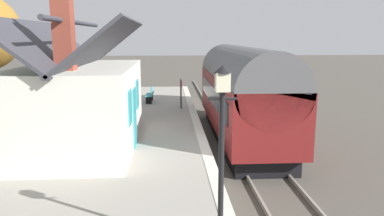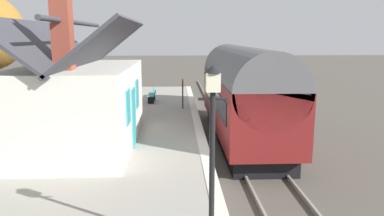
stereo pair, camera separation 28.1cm
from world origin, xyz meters
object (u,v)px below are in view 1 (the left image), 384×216
object	(u,v)px
train	(242,93)
planter_by_door	(87,103)
bench_mid_platform	(150,94)
station_sign_board	(181,87)
station_building	(81,102)
lamp_post_platform	(222,124)

from	to	relation	value
train	planter_by_door	size ratio (longest dim) A/B	10.84
train	bench_mid_platform	xyz separation A→B (m)	(5.43, 4.46, -0.89)
station_sign_board	station_building	bearing A→B (deg)	150.72
station_building	bench_mid_platform	distance (m)	8.98
station_building	train	bearing A→B (deg)	-63.46
station_building	bench_mid_platform	size ratio (longest dim) A/B	5.08
bench_mid_platform	station_sign_board	world-z (taller)	station_sign_board
train	lamp_post_platform	world-z (taller)	train
bench_mid_platform	lamp_post_platform	bearing A→B (deg)	-172.64
bench_mid_platform	station_building	bearing A→B (deg)	166.76
train	bench_mid_platform	distance (m)	7.08
station_building	planter_by_door	xyz separation A→B (m)	(6.91, 1.33, -1.28)
train	lamp_post_platform	xyz separation A→B (m)	(-10.28, 2.43, 1.06)
lamp_post_platform	station_sign_board	distance (m)	13.90
planter_by_door	station_sign_board	bearing A→B (deg)	-91.11
train	station_building	xyz separation A→B (m)	(-3.25, 6.50, 0.22)
station_building	lamp_post_platform	world-z (taller)	station_building
train	station_building	distance (m)	7.27
lamp_post_platform	station_sign_board	bearing A→B (deg)	1.04
planter_by_door	lamp_post_platform	bearing A→B (deg)	-158.84
station_building	planter_by_door	size ratio (longest dim) A/B	7.27
planter_by_door	station_sign_board	world-z (taller)	station_sign_board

